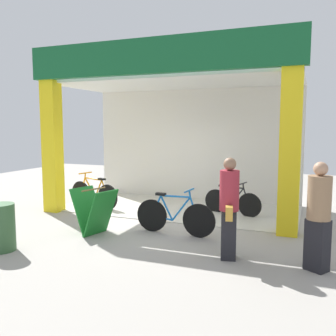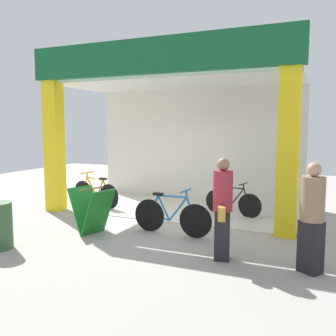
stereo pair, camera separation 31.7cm
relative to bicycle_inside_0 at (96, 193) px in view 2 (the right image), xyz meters
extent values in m
plane|color=#9E9991|center=(2.15, -0.77, -0.37)|extent=(20.15, 20.15, 0.00)
cube|color=beige|center=(2.15, 0.64, -0.36)|extent=(6.07, 2.83, 0.02)
cube|color=silver|center=(2.15, 2.05, 1.27)|extent=(6.07, 0.12, 3.27)
cube|color=yellow|center=(-0.69, -0.77, 1.27)|extent=(0.40, 0.36, 3.27)
cube|color=yellow|center=(4.99, -0.77, 1.27)|extent=(0.40, 0.36, 3.27)
cube|color=#14592D|center=(2.15, -0.92, 3.28)|extent=(6.27, 0.20, 0.75)
cube|color=silver|center=(2.15, 0.64, 2.88)|extent=(6.07, 2.83, 0.06)
cylinder|color=black|center=(0.49, -0.11, -0.04)|extent=(0.65, 0.19, 0.65)
cylinder|color=black|center=(-0.50, 0.12, -0.04)|extent=(0.65, 0.19, 0.65)
cylinder|color=orange|center=(0.26, -0.06, -0.06)|extent=(0.44, 0.13, 0.08)
cylinder|color=orange|center=(0.17, -0.04, 0.15)|extent=(0.29, 0.10, 0.49)
cylinder|color=orange|center=(-0.14, 0.03, 0.16)|extent=(0.40, 0.13, 0.51)
cylinder|color=orange|center=(-0.02, 0.00, 0.39)|extent=(0.62, 0.18, 0.05)
cylinder|color=orange|center=(0.38, -0.09, 0.17)|extent=(0.22, 0.08, 0.44)
cylinder|color=orange|center=(-0.40, 0.09, 0.18)|extent=(0.20, 0.08, 0.45)
cylinder|color=orange|center=(-0.31, 0.07, 0.47)|extent=(0.06, 0.05, 0.14)
cylinder|color=orange|center=(-0.30, 0.07, 0.53)|extent=(0.13, 0.45, 0.03)
cube|color=black|center=(0.29, -0.07, 0.42)|extent=(0.22, 0.14, 0.05)
cylinder|color=black|center=(3.18, 0.59, -0.07)|extent=(0.57, 0.18, 0.58)
cylinder|color=black|center=(4.06, 0.38, -0.07)|extent=(0.57, 0.18, 0.58)
cylinder|color=black|center=(3.39, 0.54, -0.10)|extent=(0.39, 0.12, 0.08)
cylinder|color=black|center=(3.47, 0.52, 0.09)|extent=(0.25, 0.09, 0.44)
cylinder|color=black|center=(3.74, 0.46, 0.10)|extent=(0.35, 0.12, 0.46)
cylinder|color=black|center=(3.63, 0.48, 0.31)|extent=(0.55, 0.16, 0.05)
cylinder|color=black|center=(3.28, 0.57, 0.11)|extent=(0.19, 0.08, 0.39)
cylinder|color=black|center=(3.97, 0.40, 0.12)|extent=(0.18, 0.07, 0.40)
cylinder|color=black|center=(3.89, 0.42, 0.38)|extent=(0.06, 0.04, 0.12)
cylinder|color=black|center=(3.88, 0.42, 0.44)|extent=(0.12, 0.40, 0.03)
cube|color=black|center=(3.36, 0.55, 0.33)|extent=(0.19, 0.13, 0.04)
cylinder|color=black|center=(2.37, -1.53, -0.03)|extent=(0.67, 0.08, 0.66)
cylinder|color=black|center=(3.40, -1.59, -0.03)|extent=(0.67, 0.08, 0.66)
cylinder|color=blue|center=(2.61, -1.55, -0.06)|extent=(0.45, 0.06, 0.09)
cylinder|color=blue|center=(2.70, -1.55, 0.16)|extent=(0.29, 0.05, 0.50)
cylinder|color=blue|center=(3.02, -1.57, 0.17)|extent=(0.41, 0.06, 0.52)
cylinder|color=blue|center=(2.89, -1.56, 0.41)|extent=(0.64, 0.07, 0.05)
cylinder|color=blue|center=(2.48, -1.54, 0.18)|extent=(0.22, 0.05, 0.45)
cylinder|color=blue|center=(3.29, -1.59, 0.19)|extent=(0.20, 0.05, 0.46)
cylinder|color=blue|center=(3.20, -1.58, 0.48)|extent=(0.06, 0.04, 0.14)
cylinder|color=blue|center=(3.19, -1.58, 0.55)|extent=(0.06, 0.46, 0.03)
cube|color=black|center=(2.58, -1.55, 0.43)|extent=(0.21, 0.11, 0.05)
cube|color=#197226|center=(1.20, -2.10, 0.09)|extent=(0.56, 0.68, 0.93)
cube|color=#197226|center=(1.57, -2.20, 0.09)|extent=(0.56, 0.68, 0.93)
cylinder|color=olive|center=(1.39, -2.15, 0.55)|extent=(0.19, 0.58, 0.03)
cube|color=black|center=(4.18, -2.53, 0.04)|extent=(0.30, 0.33, 0.80)
cylinder|color=maroon|center=(4.18, -2.53, 0.76)|extent=(0.37, 0.37, 0.65)
sphere|color=#8C664C|center=(4.18, -2.53, 1.19)|extent=(0.21, 0.21, 0.21)
cube|color=#BF8C33|center=(4.23, -2.79, 0.45)|extent=(0.15, 0.20, 0.22)
cube|color=black|center=(5.52, -2.54, 0.02)|extent=(0.39, 0.37, 0.78)
cylinder|color=#8C6B4C|center=(5.52, -2.54, 0.74)|extent=(0.47, 0.47, 0.65)
sphere|color=tan|center=(5.52, -2.54, 1.17)|extent=(0.21, 0.21, 0.21)
camera|label=1|loc=(5.40, -8.35, 1.79)|focal=39.60mm
camera|label=2|loc=(5.69, -8.23, 1.79)|focal=39.60mm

